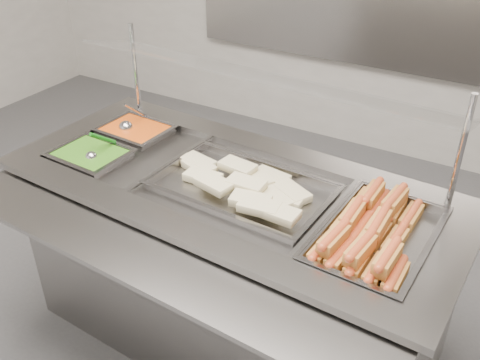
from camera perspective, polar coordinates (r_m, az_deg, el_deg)
The scene contains 11 objects.
steam_counter at distance 2.14m, azimuth -1.00°, elevation -9.21°, with size 1.69×0.81×0.79m.
tray_rail at distance 1.64m, azimuth -10.04°, elevation -8.37°, with size 1.60×0.40×0.05m.
sneeze_guard at distance 1.90m, azimuth 2.10°, elevation 10.73°, with size 1.47×0.33×0.39m.
pan_hotdogs at distance 1.73m, azimuth 14.33°, elevation -6.44°, with size 0.32×0.50×0.09m.
pan_wraps at distance 1.89m, azimuth 0.22°, elevation -1.19°, with size 0.62×0.38×0.06m.
pan_beans at distance 2.32m, azimuth -11.04°, elevation 4.59°, with size 0.27×0.22×0.09m.
pan_peas at distance 2.17m, azimuth -15.58°, elevation 1.93°, with size 0.27×0.22×0.09m.
hotdogs_in_buns at distance 1.69m, azimuth 13.70°, elevation -5.35°, with size 0.27×0.46×0.10m.
tortilla_wraps at distance 1.87m, azimuth 0.69°, elevation -0.58°, with size 0.57×0.32×0.06m.
ladle at distance 2.32m, azimuth -11.99°, elevation 5.59°, with size 0.06×0.17×0.14m.
serving_spoon at distance 2.13m, azimuth -15.35°, elevation 2.71°, with size 0.05×0.16×0.12m.
Camera 1 is at (0.72, -0.86, 1.79)m, focal length 40.00 mm.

